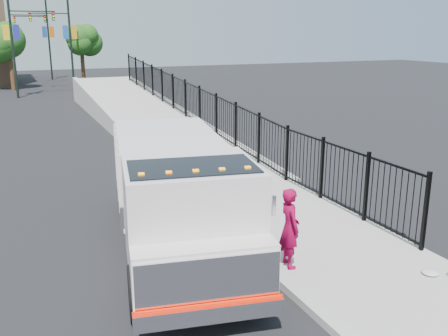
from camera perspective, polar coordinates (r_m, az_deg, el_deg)
name	(u,v)px	position (r m, az deg, el deg)	size (l,w,h in m)	color
ground	(242,247)	(11.87, 2.02, -9.05)	(120.00, 120.00, 0.00)	black
sidewalk	(363,266)	(11.27, 15.59, -10.69)	(3.55, 12.00, 0.12)	#9E998E
curb	(285,282)	(10.25, 6.98, -12.83)	(0.30, 12.00, 0.16)	#ADAAA3
ramp	(148,126)	(27.06, -8.64, 4.78)	(3.95, 24.00, 1.70)	#9E998E
iron_fence	(200,119)	(23.58, -2.79, 5.60)	(0.10, 28.00, 1.80)	black
truck	(177,189)	(11.21, -5.44, -2.45)	(3.81, 8.03, 2.64)	black
worker	(290,228)	(10.49, 7.52, -6.78)	(0.62, 0.41, 1.71)	maroon
debris	(430,272)	(11.19, 22.53, -10.95)	(0.35, 0.35, 0.09)	silver
light_pole_0	(16,38)	(40.93, -22.64, 13.50)	(3.77, 0.22, 8.00)	black
light_pole_1	(67,38)	(45.48, -17.54, 14.03)	(3.78, 0.22, 8.00)	black
light_pole_2	(15,37)	(50.82, -22.77, 13.64)	(3.77, 0.22, 8.00)	black
light_pole_3	(45,36)	(55.40, -19.73, 13.98)	(3.77, 0.22, 8.00)	black
tree_0	(9,43)	(46.38, -23.40, 13.02)	(3.08, 3.08, 5.54)	#382314
tree_1	(81,42)	(48.91, -16.02, 13.67)	(2.27, 2.27, 5.13)	#382314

